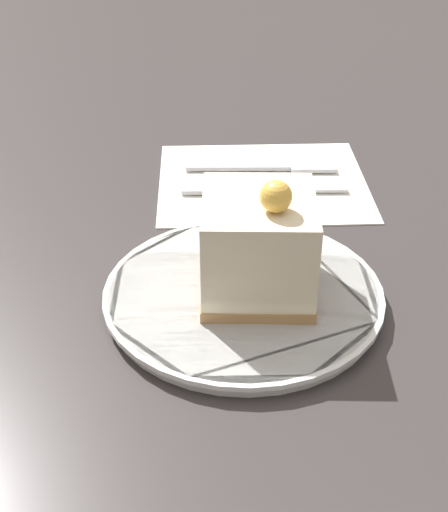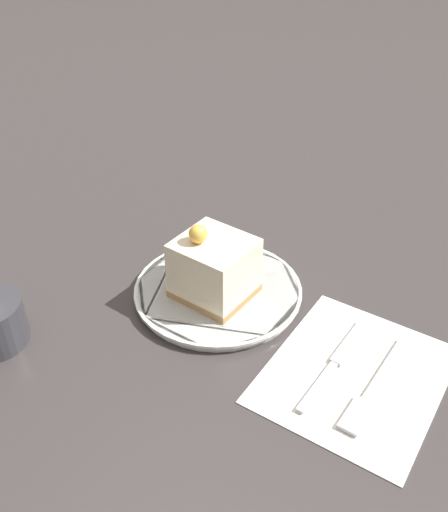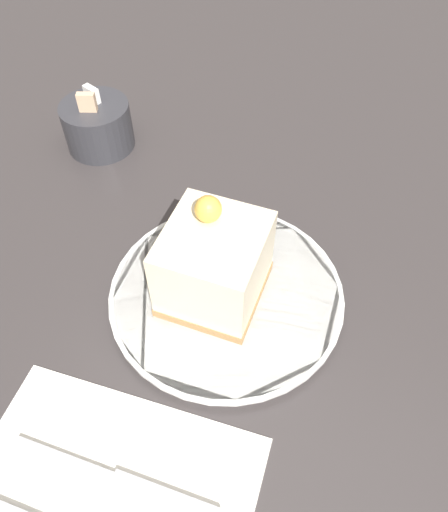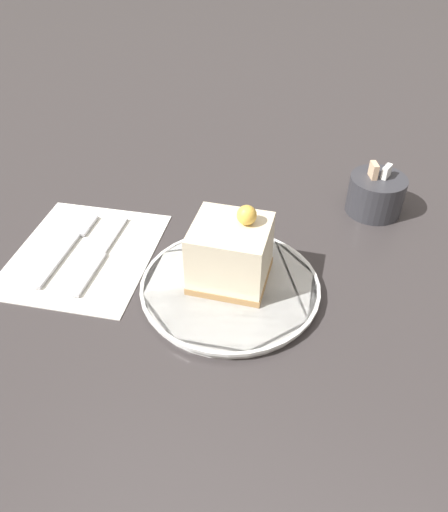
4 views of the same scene
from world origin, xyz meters
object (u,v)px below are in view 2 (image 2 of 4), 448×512
object	(u,v)px
fork	(372,390)
plate	(218,291)
knife	(341,355)
cake_slice	(214,268)

from	to	relation	value
fork	plate	bearing A→B (deg)	-9.95
fork	knife	bearing A→B (deg)	-29.85
plate	knife	distance (m)	0.18
knife	plate	bearing A→B (deg)	-3.68
plate	cake_slice	xyz separation A→B (m)	(-0.00, 0.01, 0.05)
plate	fork	world-z (taller)	plate
cake_slice	fork	bearing A→B (deg)	174.08
knife	fork	bearing A→B (deg)	150.15
cake_slice	fork	size ratio (longest dim) A/B	0.64
plate	knife	size ratio (longest dim) A/B	1.32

